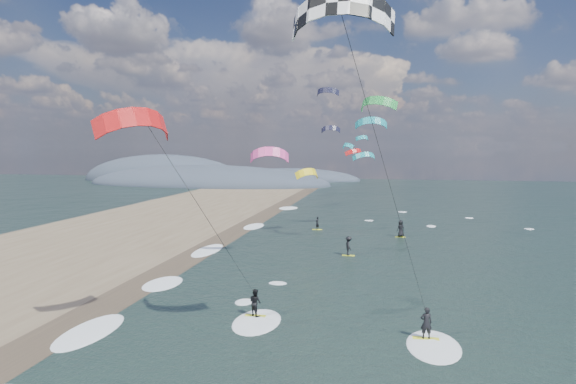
# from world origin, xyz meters

# --- Properties ---
(wet_sand_strip) EXTENTS (3.00, 240.00, 0.00)m
(wet_sand_strip) POSITION_xyz_m (-12.00, 10.00, 0.00)
(wet_sand_strip) COLOR #382D23
(wet_sand_strip) RESTS_ON ground
(coastal_hills) EXTENTS (80.00, 41.00, 15.00)m
(coastal_hills) POSITION_xyz_m (-44.84, 107.86, 0.00)
(coastal_hills) COLOR #3D4756
(coastal_hills) RESTS_ON ground
(kitesurfer_near_a) EXTENTS (7.60, 8.28, 15.97)m
(kitesurfer_near_a) POSITION_xyz_m (3.70, 3.57, 11.94)
(kitesurfer_near_a) COLOR yellow
(kitesurfer_near_a) RESTS_ON ground
(kitesurfer_near_b) EXTENTS (6.74, 9.14, 12.19)m
(kitesurfer_near_b) POSITION_xyz_m (-4.78, 5.71, 7.51)
(kitesurfer_near_b) COLOR yellow
(kitesurfer_near_b) RESTS_ON ground
(far_kitesurfers) EXTENTS (10.54, 13.82, 1.84)m
(far_kitesurfers) POSITION_xyz_m (2.82, 31.84, 0.88)
(far_kitesurfers) COLOR yellow
(far_kitesurfers) RESTS_ON ground
(bg_kite_field) EXTENTS (11.59, 66.72, 11.99)m
(bg_kite_field) POSITION_xyz_m (-0.63, 53.01, 11.41)
(bg_kite_field) COLOR green
(bg_kite_field) RESTS_ON ground
(shoreline_surf) EXTENTS (2.40, 79.40, 0.11)m
(shoreline_surf) POSITION_xyz_m (-10.80, 14.75, 0.00)
(shoreline_surf) COLOR white
(shoreline_surf) RESTS_ON ground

